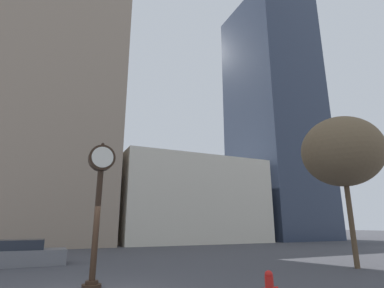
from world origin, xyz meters
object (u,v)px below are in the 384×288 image
at_px(street_clock, 99,188).
at_px(fire_hydrant_near, 269,287).
at_px(car_grey, 22,255).
at_px(bare_tree, 342,152).

height_order(street_clock, fire_hydrant_near, street_clock).
xyz_separation_m(street_clock, fire_hydrant_near, (3.82, -3.88, -2.72)).
height_order(car_grey, bare_tree, bare_tree).
xyz_separation_m(street_clock, car_grey, (-2.45, 6.95, -2.61)).
relative_size(car_grey, bare_tree, 0.54).
height_order(street_clock, bare_tree, bare_tree).
bearing_deg(bare_tree, car_grey, 151.97).
distance_m(street_clock, fire_hydrant_near, 6.09).
bearing_deg(bare_tree, fire_hydrant_near, -155.99).
distance_m(car_grey, fire_hydrant_near, 12.52).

